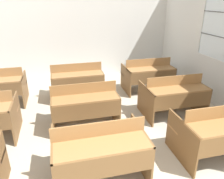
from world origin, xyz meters
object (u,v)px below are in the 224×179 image
(bench_front_center, at_px, (100,150))
(bench_second_right, at_px, (174,95))
(bench_second_center, at_px, (85,104))
(bench_front_right, at_px, (219,130))
(bench_third_center, at_px, (77,80))
(wastepaper_bin, at_px, (166,72))
(bench_third_right, at_px, (148,74))

(bench_front_center, distance_m, bench_second_right, 2.29)
(bench_front_center, bearing_deg, bench_second_center, 90.72)
(bench_second_center, height_order, bench_second_right, same)
(bench_front_center, height_order, bench_front_right, same)
(bench_front_center, bearing_deg, bench_third_center, 90.48)
(wastepaper_bin, bearing_deg, bench_third_center, -165.41)
(bench_front_center, xyz_separation_m, bench_third_right, (1.84, 2.75, 0.00))
(bench_third_center, bearing_deg, wastepaper_bin, 14.59)
(bench_front_center, relative_size, bench_third_right, 1.00)
(bench_front_center, xyz_separation_m, bench_front_right, (1.84, 0.01, 0.00))
(bench_second_center, relative_size, bench_second_right, 1.00)
(bench_front_right, height_order, bench_third_right, same)
(bench_front_right, xyz_separation_m, bench_second_right, (-0.02, 1.36, 0.00))
(bench_third_center, relative_size, wastepaper_bin, 3.16)
(bench_second_right, relative_size, bench_third_center, 1.00)
(bench_front_right, bearing_deg, bench_second_center, 143.24)
(bench_third_center, bearing_deg, bench_front_right, -55.82)
(bench_front_right, xyz_separation_m, bench_third_right, (-0.01, 2.73, 0.00))
(bench_front_center, relative_size, wastepaper_bin, 3.16)
(bench_third_right, bearing_deg, bench_third_center, 179.49)
(bench_second_center, height_order, bench_third_center, same)
(bench_second_center, bearing_deg, bench_third_right, 35.94)
(bench_front_center, relative_size, bench_third_center, 1.00)
(bench_front_center, distance_m, bench_third_right, 3.30)
(bench_front_right, distance_m, wastepaper_bin, 3.61)
(bench_front_center, relative_size, bench_second_center, 1.00)
(bench_front_center, relative_size, bench_second_right, 1.00)
(bench_second_right, xyz_separation_m, bench_third_right, (0.01, 1.38, 0.00))
(bench_second_center, height_order, wastepaper_bin, bench_second_center)
(bench_front_center, bearing_deg, wastepaper_bin, 51.51)
(bench_front_center, height_order, bench_second_center, same)
(bench_third_center, height_order, wastepaper_bin, bench_third_center)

